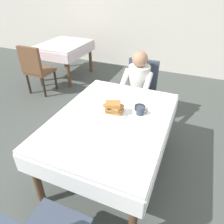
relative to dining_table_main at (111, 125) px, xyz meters
The scene contains 14 objects.
ground_plane 0.65m from the dining_table_main, ahead, with size 14.00×14.00×0.00m, color #474C47.
dining_table_main is the anchor object (origin of this frame).
chair_diner 1.18m from the dining_table_main, 91.45° to the left, with size 0.44×0.45×0.93m.
diner_person 1.01m from the dining_table_main, 91.67° to the left, with size 0.40×0.43×1.12m.
plate_breakfast 0.12m from the dining_table_main, 95.23° to the left, with size 0.28×0.28×0.02m, color white.
breakfast_stack 0.18m from the dining_table_main, 95.22° to the left, with size 0.20×0.17×0.11m.
cup_coffee 0.33m from the dining_table_main, 33.76° to the left, with size 0.11×0.08×0.08m.
bowl_butter 0.35m from the dining_table_main, 49.35° to the left, with size 0.11×0.11×0.04m, color black.
fork_left_of_plate 0.22m from the dining_table_main, 164.44° to the left, with size 0.18×0.01×0.01m, color silver.
knife_right_of_plate 0.21m from the dining_table_main, 16.67° to the left, with size 0.20×0.01×0.01m, color silver.
spoon_near_edge 0.24m from the dining_table_main, 92.95° to the right, with size 0.15×0.01×0.01m, color silver.
napkin_folded 0.35m from the dining_table_main, behind, with size 0.17×0.12×0.01m, color white.
background_table_far 2.98m from the dining_table_main, 133.08° to the left, with size 0.92×1.12×0.74m.
background_chair_empty 2.38m from the dining_table_main, 148.91° to the left, with size 0.44×0.45×0.93m.
Camera 1 is at (0.67, -1.57, 1.91)m, focal length 33.16 mm.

